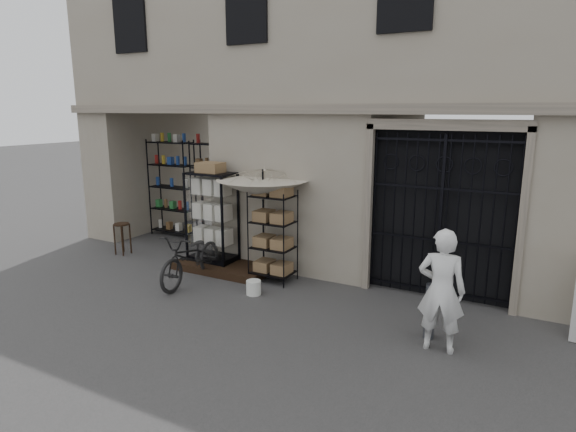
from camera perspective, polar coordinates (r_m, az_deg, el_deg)
The scene contains 14 objects.
ground at distance 7.63m, azimuth 0.28°, elevation -12.63°, with size 80.00×80.00×0.00m, color black.
main_building at distance 10.68m, azimuth 11.10°, elevation 19.07°, with size 14.00×4.00×9.00m, color gray.
shop_recess at distance 11.93m, azimuth -12.55°, elevation 3.83°, with size 3.00×1.70×3.00m, color black.
shop_shelving at distance 12.37m, azimuth -11.16°, elevation 3.02°, with size 2.70×0.50×2.50m, color black.
iron_gate at distance 8.68m, azimuth 17.85°, elevation 0.33°, with size 2.50×0.21×3.00m.
step_platform at distance 10.02m, azimuth -7.70°, elevation -6.02°, with size 2.00×0.90×0.15m, color black.
display_cabinet at distance 10.04m, azimuth -9.01°, elevation -0.65°, with size 1.07×0.89×2.00m.
wire_rack at distance 9.16m, azimuth -1.80°, elevation -2.52°, with size 0.89×0.73×1.77m.
market_umbrella at distance 9.30m, azimuth -3.01°, elevation 3.78°, with size 1.95×1.98×2.55m.
white_bucket at distance 8.71m, azimuth -4.09°, elevation -8.45°, with size 0.27×0.27×0.26m, color silver.
bicycle at distance 9.51m, azimuth -11.22°, elevation -7.66°, with size 0.66×0.99×1.89m, color black.
wooden_stool at distance 11.60m, azimuth -19.03°, elevation -2.47°, with size 0.40×0.40×0.72m.
steel_bollard at distance 7.32m, azimuth 16.46°, elevation -10.78°, with size 0.15×0.15×0.82m, color #4C4F59.
shopkeeper at distance 7.21m, azimuth 17.24°, elevation -14.82°, with size 0.63×1.72×0.41m, color silver.
Camera 1 is at (3.26, -6.09, 3.24)m, focal length 30.00 mm.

